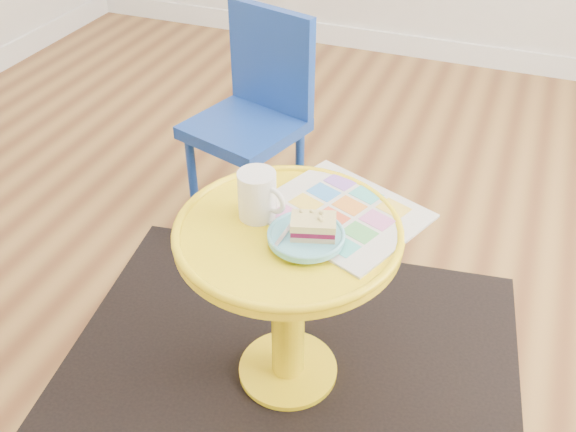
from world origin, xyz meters
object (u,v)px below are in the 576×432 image
(newspaper, at_px, (341,213))
(plate, at_px, (306,237))
(mug, at_px, (258,194))
(chair, at_px, (255,109))
(side_table, at_px, (288,275))

(newspaper, height_order, plate, plate)
(mug, bearing_deg, chair, 131.88)
(side_table, xyz_separation_m, mug, (-0.09, 0.02, 0.21))
(chair, relative_size, mug, 5.87)
(mug, xyz_separation_m, plate, (0.15, -0.06, -0.05))
(chair, distance_m, mug, 0.73)
(chair, xyz_separation_m, newspaper, (0.49, -0.57, 0.08))
(chair, height_order, newspaper, chair)
(side_table, bearing_deg, mug, 164.17)
(side_table, bearing_deg, chair, 119.62)
(mug, bearing_deg, newspaper, 40.93)
(newspaper, bearing_deg, side_table, -110.71)
(newspaper, distance_m, plate, 0.15)
(side_table, relative_size, chair, 0.72)
(chair, bearing_deg, plate, -41.45)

